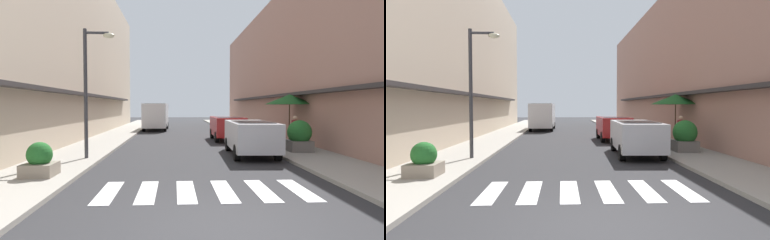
{
  "view_description": "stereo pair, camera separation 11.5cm",
  "coord_description": "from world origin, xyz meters",
  "views": [
    {
      "loc": [
        -0.76,
        -5.57,
        2.11
      ],
      "look_at": [
        0.29,
        13.75,
        1.31
      ],
      "focal_mm": 30.78,
      "sensor_mm": 36.0,
      "label": 1
    },
    {
      "loc": [
        -0.65,
        -5.58,
        2.11
      ],
      "look_at": [
        0.29,
        13.75,
        1.31
      ],
      "focal_mm": 30.78,
      "sensor_mm": 36.0,
      "label": 2
    }
  ],
  "objects": [
    {
      "name": "ground_plane",
      "position": [
        0.0,
        15.67,
        0.0
      ],
      "size": [
        86.17,
        86.17,
        0.0
      ],
      "primitive_type": "plane",
      "color": "#2B2B2D"
    },
    {
      "name": "sidewalk_left",
      "position": [
        -4.87,
        15.67,
        0.06
      ],
      "size": [
        2.6,
        54.84,
        0.12
      ],
      "primitive_type": "cube",
      "color": "#9E998E",
      "rests_on": "ground_plane"
    },
    {
      "name": "sidewalk_right",
      "position": [
        4.87,
        15.67,
        0.06
      ],
      "size": [
        2.6,
        54.84,
        0.12
      ],
      "primitive_type": "cube",
      "color": "#9E998E",
      "rests_on": "ground_plane"
    },
    {
      "name": "building_row_left",
      "position": [
        -8.67,
        16.63,
        5.94
      ],
      "size": [
        5.5,
        37.25,
        11.89
      ],
      "color": "#C6B299",
      "rests_on": "ground_plane"
    },
    {
      "name": "building_row_right",
      "position": [
        8.67,
        16.63,
        4.85
      ],
      "size": [
        5.5,
        37.25,
        9.7
      ],
      "color": "#A87A6B",
      "rests_on": "ground_plane"
    },
    {
      "name": "crosswalk",
      "position": [
        -0.0,
        2.5,
        0.01
      ],
      "size": [
        5.2,
        2.2,
        0.01
      ],
      "color": "silver",
      "rests_on": "ground_plane"
    },
    {
      "name": "parked_car_near",
      "position": [
        2.52,
        8.34,
        0.92
      ],
      "size": [
        1.97,
        4.47,
        1.47
      ],
      "color": "silver",
      "rests_on": "ground_plane"
    },
    {
      "name": "parked_car_mid",
      "position": [
        2.52,
        14.65,
        0.92
      ],
      "size": [
        1.84,
        3.98,
        1.47
      ],
      "color": "maroon",
      "rests_on": "ground_plane"
    },
    {
      "name": "delivery_van",
      "position": [
        -2.37,
        23.78,
        1.41
      ],
      "size": [
        2.11,
        5.45,
        2.37
      ],
      "color": "silver",
      "rests_on": "ground_plane"
    },
    {
      "name": "street_lamp",
      "position": [
        -3.95,
        7.27,
        3.18
      ],
      "size": [
        1.19,
        0.28,
        4.95
      ],
      "color": "#38383D",
      "rests_on": "sidewalk_left"
    },
    {
      "name": "cafe_umbrella",
      "position": [
        5.52,
        12.04,
        2.49
      ],
      "size": [
        2.68,
        2.68,
        2.65
      ],
      "color": "#262626",
      "rests_on": "sidewalk_right"
    },
    {
      "name": "planter_corner",
      "position": [
        -4.61,
        4.0,
        0.55
      ],
      "size": [
        0.88,
        0.88,
        0.98
      ],
      "color": "gray",
      "rests_on": "sidewalk_left"
    },
    {
      "name": "planter_midblock",
      "position": [
        4.77,
        8.66,
        0.81
      ],
      "size": [
        1.07,
        1.07,
        1.39
      ],
      "color": "slate",
      "rests_on": "sidewalk_right"
    },
    {
      "name": "pedestrian_walking_near",
      "position": [
        4.98,
        9.73,
        0.93
      ],
      "size": [
        0.34,
        0.34,
        1.55
      ],
      "rotation": [
        0.0,
        0.0,
        1.28
      ],
      "color": "#282B33",
      "rests_on": "sidewalk_right"
    }
  ]
}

